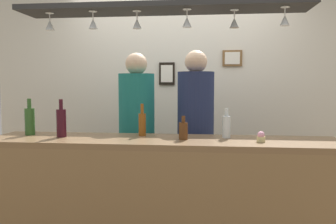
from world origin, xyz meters
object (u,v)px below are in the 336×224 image
at_px(cupcake, 261,137).
at_px(bottle_wine_dark_red, 61,122).
at_px(person_right_navy_shirt, 196,126).
at_px(picture_frame_upper_small, 232,58).
at_px(person_middle_teal_shirt, 137,126).
at_px(picture_frame_crest, 167,74).
at_px(bottle_beer_brown_stubby, 183,130).
at_px(bottle_champagne_green, 30,121).
at_px(bottle_soda_clear, 226,126).
at_px(bottle_beer_amber_tall, 142,123).

bearing_deg(cupcake, bottle_wine_dark_red, 177.37).
bearing_deg(cupcake, person_right_navy_shirt, 125.64).
bearing_deg(picture_frame_upper_small, person_right_navy_shirt, -116.25).
bearing_deg(person_middle_teal_shirt, picture_frame_crest, 75.70).
bearing_deg(cupcake, bottle_beer_brown_stubby, 175.21).
distance_m(bottle_champagne_green, cupcake, 1.85).
relative_size(person_right_navy_shirt, bottle_wine_dark_red, 5.91).
height_order(person_middle_teal_shirt, bottle_soda_clear, person_middle_teal_shirt).
bearing_deg(bottle_beer_brown_stubby, person_middle_teal_shirt, 127.28).
xyz_separation_m(bottle_beer_brown_stubby, picture_frame_crest, (-0.29, 1.43, 0.47)).
bearing_deg(bottle_wine_dark_red, picture_frame_upper_small, 44.50).
distance_m(bottle_beer_brown_stubby, cupcake, 0.57).
xyz_separation_m(person_middle_teal_shirt, cupcake, (1.05, -0.69, 0.02)).
relative_size(bottle_wine_dark_red, picture_frame_crest, 1.15).
distance_m(person_middle_teal_shirt, person_right_navy_shirt, 0.56).
xyz_separation_m(person_right_navy_shirt, bottle_beer_amber_tall, (-0.42, -0.47, 0.07)).
relative_size(person_right_navy_shirt, bottle_soda_clear, 7.71).
height_order(bottle_wine_dark_red, cupcake, bottle_wine_dark_red).
xyz_separation_m(bottle_beer_brown_stubby, bottle_wine_dark_red, (-0.97, 0.02, 0.05)).
height_order(bottle_champagne_green, bottle_beer_brown_stubby, bottle_champagne_green).
distance_m(person_middle_teal_shirt, bottle_soda_clear, 0.97).
distance_m(bottle_wine_dark_red, picture_frame_upper_small, 2.09).
relative_size(bottle_champagne_green, bottle_wine_dark_red, 1.00).
bearing_deg(bottle_beer_brown_stubby, bottle_beer_amber_tall, 154.24).
distance_m(bottle_beer_brown_stubby, bottle_wine_dark_red, 0.97).
height_order(person_middle_teal_shirt, bottle_beer_brown_stubby, person_middle_teal_shirt).
xyz_separation_m(bottle_soda_clear, picture_frame_crest, (-0.62, 1.31, 0.45)).
xyz_separation_m(person_right_navy_shirt, bottle_wine_dark_red, (-1.04, -0.62, 0.09)).
bearing_deg(person_right_navy_shirt, person_middle_teal_shirt, 180.00).
relative_size(bottle_beer_amber_tall, picture_frame_upper_small, 1.18).
xyz_separation_m(person_right_navy_shirt, cupcake, (0.49, -0.69, 0.01)).
relative_size(bottle_beer_amber_tall, bottle_beer_brown_stubby, 1.44).
bearing_deg(bottle_soda_clear, picture_frame_upper_small, 84.29).
distance_m(person_middle_teal_shirt, bottle_champagne_green, 0.96).
bearing_deg(person_right_navy_shirt, picture_frame_upper_small, 63.75).
height_order(bottle_beer_brown_stubby, picture_frame_upper_small, picture_frame_upper_small).
height_order(bottle_champagne_green, picture_frame_upper_small, picture_frame_upper_small).
relative_size(bottle_beer_amber_tall, bottle_wine_dark_red, 0.87).
xyz_separation_m(person_right_navy_shirt, bottle_beer_brown_stubby, (-0.07, -0.64, 0.04)).
bearing_deg(bottle_beer_amber_tall, bottle_beer_brown_stubby, -25.76).
relative_size(person_middle_teal_shirt, bottle_champagne_green, 5.85).
xyz_separation_m(person_middle_teal_shirt, bottle_soda_clear, (0.82, -0.52, 0.07)).
height_order(person_right_navy_shirt, bottle_soda_clear, person_right_navy_shirt).
relative_size(bottle_beer_brown_stubby, picture_frame_upper_small, 0.82).
xyz_separation_m(cupcake, picture_frame_upper_small, (-0.11, 1.47, 0.68)).
distance_m(person_right_navy_shirt, picture_frame_crest, 1.00).
bearing_deg(bottle_soda_clear, bottle_beer_amber_tall, 175.92).
height_order(bottle_beer_amber_tall, cupcake, bottle_beer_amber_tall).
height_order(bottle_beer_brown_stubby, picture_frame_crest, picture_frame_crest).
bearing_deg(picture_frame_crest, bottle_beer_amber_tall, -92.62).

